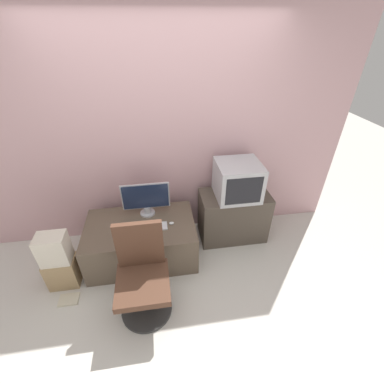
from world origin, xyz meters
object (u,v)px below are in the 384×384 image
(keyboard, at_px, (151,227))
(crt_tv, at_px, (238,180))
(mouse, at_px, (171,223))
(main_monitor, at_px, (146,199))
(book, at_px, (69,300))
(cardboard_box_lower, at_px, (63,272))
(office_chair, at_px, (143,277))

(keyboard, bearing_deg, crt_tv, 13.39)
(crt_tv, bearing_deg, mouse, -164.60)
(main_monitor, height_order, mouse, main_monitor)
(main_monitor, relative_size, crt_tv, 1.09)
(mouse, height_order, book, mouse)
(crt_tv, bearing_deg, cardboard_box_lower, -167.41)
(keyboard, distance_m, cardboard_box_lower, 1.03)
(office_chair, bearing_deg, cardboard_box_lower, 155.82)
(cardboard_box_lower, relative_size, book, 1.79)
(main_monitor, bearing_deg, keyboard, -82.31)
(keyboard, bearing_deg, cardboard_box_lower, -168.27)
(cardboard_box_lower, distance_m, book, 0.29)
(main_monitor, xyz_separation_m, book, (-0.85, -0.69, -0.69))
(main_monitor, distance_m, office_chair, 0.90)
(crt_tv, relative_size, office_chair, 0.53)
(office_chair, bearing_deg, main_monitor, 85.89)
(main_monitor, relative_size, cardboard_box_lower, 1.55)
(book, bearing_deg, mouse, 22.37)
(office_chair, relative_size, book, 4.80)
(crt_tv, relative_size, book, 2.54)
(keyboard, distance_m, mouse, 0.23)
(keyboard, bearing_deg, main_monitor, 97.69)
(mouse, relative_size, crt_tv, 0.11)
(cardboard_box_lower, bearing_deg, office_chair, -24.18)
(keyboard, xyz_separation_m, crt_tv, (1.02, 0.24, 0.36))
(mouse, bearing_deg, keyboard, -173.90)
(book, bearing_deg, main_monitor, 39.15)
(keyboard, bearing_deg, office_chair, -99.27)
(mouse, xyz_separation_m, crt_tv, (0.80, 0.22, 0.36))
(mouse, relative_size, cardboard_box_lower, 0.16)
(main_monitor, bearing_deg, mouse, -41.84)
(office_chair, distance_m, book, 0.89)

